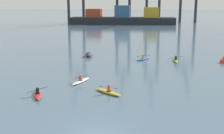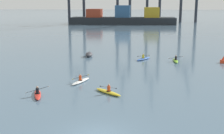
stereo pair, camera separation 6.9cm
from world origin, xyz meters
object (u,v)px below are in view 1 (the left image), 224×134
Objects in this scene: capsized_dinghy at (89,54)px; kayak_red at (38,94)px; kayak_lime at (176,60)px; channel_buoy at (223,60)px; kayak_yellow at (108,92)px; kayak_blue at (143,59)px; kayak_white at (81,81)px; container_barge at (123,18)px.

kayak_red is (-1.28, -20.95, -0.18)m from capsized_dinghy.
kayak_lime reaches higher than capsized_dinghy.
channel_buoy reaches higher than kayak_yellow.
kayak_blue is 21.51m from kayak_red.
kayak_blue is 0.92× the size of kayak_lime.
kayak_red is 1.00× the size of kayak_lime.
kayak_red is at bearing -121.08° from kayak_white.
container_barge reaches higher than kayak_yellow.
kayak_red is at bearing -140.66° from channel_buoy.
kayak_yellow is at bearing -75.18° from capsized_dinghy.
kayak_yellow reaches higher than kayak_blue.
kayak_red is 5.93m from kayak_white.
kayak_white is (1.78, -15.87, -0.18)m from capsized_dinghy.
channel_buoy is 11.53m from kayak_blue.
kayak_white is (-18.39, -12.51, -0.19)m from channel_buoy.
container_barge is 12.61× the size of kayak_lime.
capsized_dinghy is 13.77m from kayak_lime.
container_barge is 93.02m from kayak_white.
kayak_yellow reaches higher than kayak_lime.
kayak_lime is (12.25, -79.99, -2.27)m from container_barge.
kayak_lime is at bearing 175.82° from channel_buoy.
container_barge is 79.43m from kayak_blue.
kayak_yellow is (6.46, 1.34, -0.00)m from kayak_red.
kayak_yellow reaches higher than capsized_dinghy.
kayak_yellow is 18.67m from kayak_lime.
container_barge is at bearing 90.35° from kayak_white.
capsized_dinghy is 20.99m from kayak_red.
capsized_dinghy is 0.91× the size of kayak_yellow.
kayak_red is at bearing -91.46° from container_barge.
channel_buoy is at bearing -76.74° from container_barge.
channel_buoy is 22.24m from kayak_white.
channel_buoy is 0.29× the size of kayak_red.
kayak_white is (3.06, 5.08, -0.00)m from kayak_red.
container_barge is at bearing 92.35° from kayak_yellow.
kayak_red is (-2.50, -98.07, -2.27)m from container_barge.
kayak_blue is at bearing -84.56° from container_barge.
kayak_white is at bearing -89.65° from container_barge.
kayak_lime is 1.00× the size of kayak_white.
container_barge is at bearing 98.70° from kayak_lime.
channel_buoy reaches higher than kayak_lime.
kayak_white is (0.57, -92.99, -2.27)m from container_barge.
kayak_red is at bearing -117.76° from kayak_blue.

